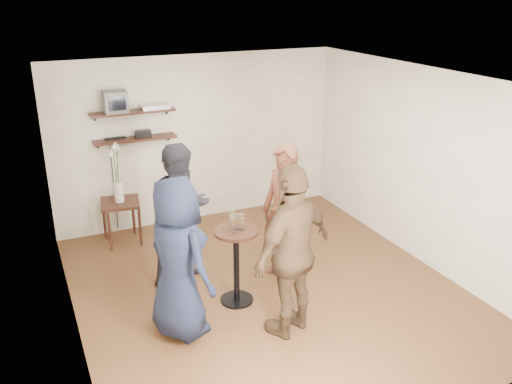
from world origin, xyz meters
TOP-DOWN VIEW (x-y plane):
  - room at (0.00, 0.00)m, footprint 4.58×5.08m
  - shelf_upper at (-1.00, 2.38)m, footprint 1.20×0.25m
  - shelf_lower at (-1.00, 2.38)m, footprint 1.20×0.25m
  - crt_monitor at (-1.23, 2.38)m, footprint 0.32×0.30m
  - dvd_deck at (-0.67, 2.38)m, footprint 0.40×0.24m
  - radio at (-0.87, 2.38)m, footprint 0.22×0.10m
  - power_strip at (-1.27, 2.42)m, footprint 0.30×0.05m
  - side_table at (-1.35, 2.07)m, footprint 0.62×0.62m
  - vase_lilies at (-1.35, 2.07)m, footprint 0.19×0.19m
  - drinks_table at (-0.44, -0.09)m, footprint 0.51×0.51m
  - wine_glass_fl at (-0.49, -0.14)m, footprint 0.07×0.07m
  - wine_glass_fr at (-0.37, -0.12)m, footprint 0.07×0.07m
  - wine_glass_bl at (-0.45, -0.03)m, footprint 0.07×0.07m
  - wine_glass_br at (-0.41, -0.07)m, footprint 0.06×0.06m
  - person_plaid at (0.34, 0.23)m, footprint 0.63×0.75m
  - person_dark at (-0.84, 0.65)m, footprint 1.10×1.02m
  - person_navy at (-1.22, -0.41)m, footprint 0.85×1.02m
  - person_brown at (-0.12, -0.87)m, footprint 1.21×0.86m

SIDE VIEW (x-z plane):
  - side_table at x=-1.35m, z-range 0.22..0.86m
  - drinks_table at x=-0.44m, z-range 0.13..1.07m
  - person_plaid at x=0.34m, z-range 0.00..1.76m
  - person_navy at x=-1.22m, z-range 0.00..1.78m
  - person_dark at x=-0.84m, z-range 0.00..1.81m
  - vase_lilies at x=-1.35m, z-range 0.47..1.39m
  - person_brown at x=-0.12m, z-range 0.00..1.91m
  - wine_glass_br at x=-0.41m, z-range 0.97..1.15m
  - wine_glass_fr at x=-0.37m, z-range 0.97..1.17m
  - wine_glass_fl at x=-0.49m, z-range 0.97..1.17m
  - wine_glass_bl at x=-0.45m, z-range 0.97..1.17m
  - room at x=0.00m, z-range -0.04..2.64m
  - shelf_lower at x=-1.00m, z-range 1.43..1.47m
  - power_strip at x=-1.27m, z-range 1.47..1.50m
  - radio at x=-0.87m, z-range 1.47..1.57m
  - shelf_upper at x=-1.00m, z-range 1.83..1.87m
  - dvd_deck at x=-0.67m, z-range 1.87..1.93m
  - crt_monitor at x=-1.23m, z-range 1.87..2.17m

